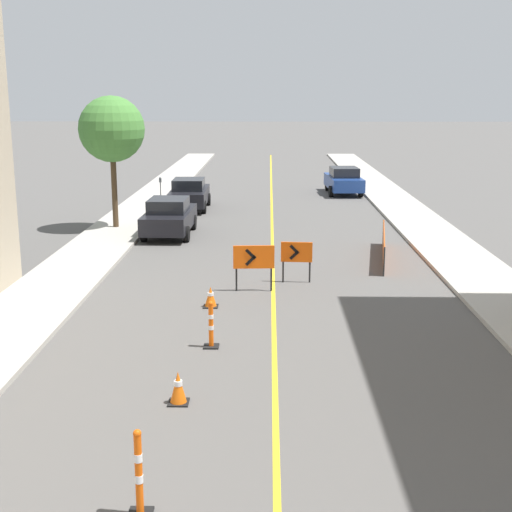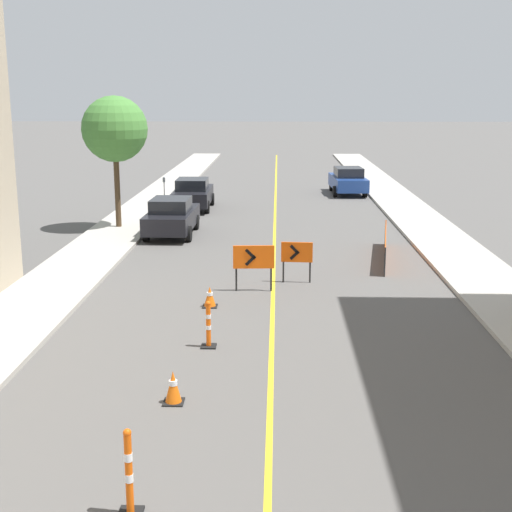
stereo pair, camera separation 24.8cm
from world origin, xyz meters
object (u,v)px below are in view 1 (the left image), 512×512
Objects in this scene: traffic_cone_third at (211,297)px; arrow_barricade_primary at (254,259)px; arrow_barricade_secondary at (297,254)px; parked_car_curb_far at (344,180)px; delineator_post_rear at (211,327)px; parked_car_curb_near at (169,217)px; parked_car_curb_mid at (189,194)px; delineator_post_front at (139,478)px; street_tree_left_near at (112,130)px; traffic_cone_second at (178,388)px; parking_meter_far_curb at (160,186)px.

arrow_barricade_primary reaches higher than traffic_cone_third.
arrow_barricade_secondary is 20.59m from parked_car_curb_far.
delineator_post_rear is (0.28, -3.23, 0.20)m from traffic_cone_third.
arrow_barricade_primary is 1.08× the size of arrow_barricade_secondary.
traffic_cone_third is 0.13× the size of parked_car_curb_near.
parked_car_curb_mid is 0.99× the size of parked_car_curb_far.
parked_car_curb_near is at bearing 128.26° from arrow_barricade_secondary.
delineator_post_front is at bearing -99.76° from arrow_barricade_primary.
parked_car_curb_near is at bearing 101.89° from delineator_post_rear.
traffic_cone_third is 0.10× the size of street_tree_left_near.
parked_car_curb_mid reaches higher than delineator_post_front.
traffic_cone_third is 2.16m from arrow_barricade_primary.
traffic_cone_second is 0.12× the size of street_tree_left_near.
street_tree_left_near is at bearing 119.34° from arrow_barricade_primary.
traffic_cone_third is at bearing -128.27° from arrow_barricade_primary.
parked_car_curb_mid is at bearing 95.76° from traffic_cone_second.
delineator_post_front is 0.89× the size of parking_meter_far_curb.
street_tree_left_near reaches higher than parked_car_curb_near.
arrow_barricade_primary is at bearing 54.93° from traffic_cone_third.
parked_car_curb_far is at bearing 33.80° from parked_car_curb_mid.
traffic_cone_second is 0.15× the size of parked_car_curb_near.
delineator_post_rear reaches higher than traffic_cone_second.
parked_car_curb_far is (8.50, 5.89, 0.00)m from parked_car_curb_mid.
delineator_post_rear is 0.26× the size of parked_car_curb_mid.
delineator_post_front is 0.30× the size of parked_car_curb_mid.
arrow_barricade_primary is 1.68m from arrow_barricade_secondary.
delineator_post_rear is 13.71m from parked_car_curb_near.
parked_car_curb_mid is (-3.64, 15.43, -0.20)m from arrow_barricade_primary.
delineator_post_front is 22.41m from street_tree_left_near.
parked_car_curb_mid is 1.65m from parking_meter_far_curb.
parked_car_curb_mid is at bearing 65.21° from street_tree_left_near.
arrow_barricade_primary is 0.95× the size of parking_meter_far_curb.
parked_car_curb_near reaches higher than arrow_barricade_secondary.
parking_meter_far_curb is at bearing 99.27° from traffic_cone_second.
arrow_barricade_secondary is at bearing -49.17° from street_tree_left_near.
street_tree_left_near reaches higher than traffic_cone_second.
parked_car_curb_mid is at bearing 90.62° from parked_car_curb_near.
parked_car_curb_far is (5.75, 26.22, 0.32)m from delineator_post_rear.
arrow_barricade_primary is 0.32× the size of parked_car_curb_near.
traffic_cone_third is at bearing 89.02° from traffic_cone_second.
traffic_cone_third is 0.44× the size of delineator_post_front.
delineator_post_rear is at bearing -105.52° from parked_car_curb_far.
traffic_cone_third is at bearing -82.70° from parked_car_curb_mid.
street_tree_left_near is at bearing -115.72° from parked_car_curb_mid.
traffic_cone_second is at bearing -97.02° from delineator_post_rear.
traffic_cone_second is at bearing -104.96° from parked_car_curb_far.
arrow_barricade_secondary is at bearing 78.19° from delineator_post_front.
traffic_cone_third is 13.16m from street_tree_left_near.
traffic_cone_second is 18.91m from street_tree_left_near.
parked_car_curb_mid is (0.07, 6.91, 0.00)m from parked_car_curb_near.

